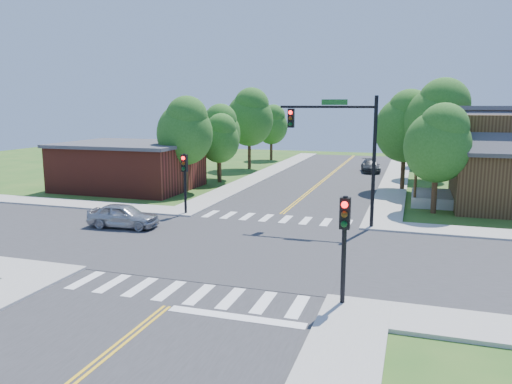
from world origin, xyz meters
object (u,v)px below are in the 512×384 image
(car_dgrey, at_px, (371,166))
(signal_mast_ne, at_px, (343,140))
(signal_pole_se, at_px, (344,230))
(car_silver, at_px, (123,216))
(signal_pole_nw, at_px, (185,172))

(car_dgrey, bearing_deg, signal_mast_ne, -98.85)
(signal_pole_se, xyz_separation_m, car_silver, (-13.05, 7.22, -1.99))
(car_silver, bearing_deg, signal_mast_ne, -74.57)
(signal_pole_se, height_order, signal_pole_nw, same)
(signal_mast_ne, height_order, signal_pole_nw, signal_mast_ne)
(car_silver, distance_m, car_dgrey, 29.51)
(signal_pole_nw, xyz_separation_m, car_silver, (-1.85, -3.98, -1.99))
(signal_pole_nw, height_order, car_silver, signal_pole_nw)
(signal_pole_se, relative_size, signal_pole_nw, 1.00)
(signal_pole_se, bearing_deg, car_silver, 151.05)
(signal_pole_nw, relative_size, car_silver, 0.95)
(signal_pole_se, xyz_separation_m, signal_pole_nw, (-11.20, 11.20, 0.00))
(car_silver, bearing_deg, car_dgrey, -25.72)
(signal_mast_ne, bearing_deg, car_dgrey, 91.01)
(signal_pole_nw, xyz_separation_m, car_dgrey, (9.10, 23.42, -2.05))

